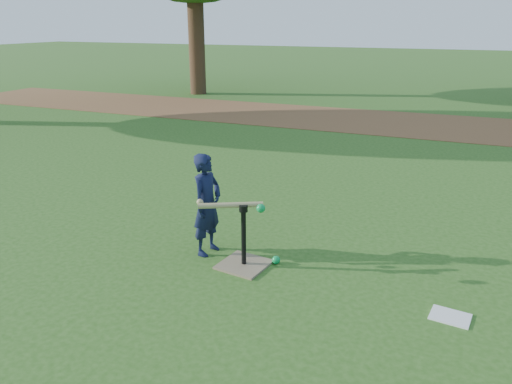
% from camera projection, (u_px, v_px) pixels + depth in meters
% --- Properties ---
extents(ground, '(80.00, 80.00, 0.00)m').
position_uv_depth(ground, '(240.00, 255.00, 4.99)').
color(ground, '#285116').
rests_on(ground, ground).
extents(dirt_strip, '(24.00, 3.00, 0.01)m').
position_uv_depth(dirt_strip, '(374.00, 121.00, 11.53)').
color(dirt_strip, brown).
rests_on(dirt_strip, ground).
extents(child, '(0.29, 0.40, 1.03)m').
position_uv_depth(child, '(207.00, 205.00, 4.89)').
color(child, '#101632').
rests_on(child, ground).
extents(wiffle_ball_ground, '(0.08, 0.08, 0.08)m').
position_uv_depth(wiffle_ball_ground, '(276.00, 260.00, 4.80)').
color(wiffle_ball_ground, '#0D9442').
rests_on(wiffle_ball_ground, ground).
extents(clipboard, '(0.33, 0.27, 0.01)m').
position_uv_depth(clipboard, '(450.00, 317.00, 3.94)').
color(clipboard, white).
rests_on(clipboard, ground).
extents(batting_tee, '(0.49, 0.49, 0.61)m').
position_uv_depth(batting_tee, '(244.00, 255.00, 4.74)').
color(batting_tee, '#826F52').
rests_on(batting_tee, ground).
extents(swing_action, '(0.71, 0.32, 0.12)m').
position_uv_depth(swing_action, '(233.00, 205.00, 4.56)').
color(swing_action, tan).
rests_on(swing_action, ground).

